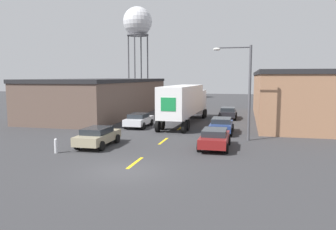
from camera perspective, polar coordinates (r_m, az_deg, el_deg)
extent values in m
plane|color=#333335|center=(17.26, -7.58, -9.62)|extent=(160.00, 160.00, 0.00)
cube|color=gold|center=(18.74, -5.76, -8.27)|extent=(0.20, 2.56, 0.01)
cube|color=gold|center=(24.81, -0.82, -4.55)|extent=(0.20, 2.56, 0.01)
cube|color=gold|center=(31.04, 2.13, -2.29)|extent=(0.20, 2.56, 0.01)
cube|color=brown|center=(43.33, -10.90, 2.90)|extent=(9.48, 24.63, 4.18)
cube|color=#232326|center=(43.25, -10.97, 5.93)|extent=(9.68, 24.83, 0.40)
cube|color=#9E7051|center=(39.72, 22.82, 2.80)|extent=(10.76, 23.47, 5.05)
cube|color=#232326|center=(39.66, 23.00, 6.73)|extent=(10.96, 23.67, 0.40)
cube|color=silver|center=(39.22, 4.74, 2.33)|extent=(2.33, 2.74, 2.77)
cube|color=white|center=(32.47, 2.50, 2.60)|extent=(2.72, 10.54, 2.85)
cube|color=#198442|center=(27.40, 0.04, 1.86)|extent=(1.29, 0.08, 1.14)
cylinder|color=black|center=(39.48, 6.49, 0.32)|extent=(0.32, 1.02, 1.01)
cylinder|color=black|center=(39.91, 3.15, 0.42)|extent=(0.32, 1.02, 1.01)
cylinder|color=black|center=(38.43, 6.25, 0.15)|extent=(0.32, 1.02, 1.01)
cylinder|color=black|center=(38.87, 2.82, 0.25)|extent=(0.32, 1.02, 1.01)
cylinder|color=black|center=(29.49, 3.39, -1.78)|extent=(0.32, 1.02, 1.01)
cylinder|color=black|center=(30.07, -1.01, -1.61)|extent=(0.32, 1.02, 1.01)
cylinder|color=black|center=(28.14, 2.79, -2.19)|extent=(0.32, 1.02, 1.01)
cylinder|color=black|center=(28.74, -1.80, -2.00)|extent=(0.32, 1.02, 1.01)
cube|color=silver|center=(31.69, -5.09, -0.99)|extent=(1.77, 4.27, 0.61)
cube|color=#23282D|center=(31.51, -5.18, -0.11)|extent=(1.56, 2.22, 0.41)
cylinder|color=black|center=(32.72, -2.88, -1.27)|extent=(0.22, 0.65, 0.65)
cylinder|color=black|center=(33.26, -5.81, -1.17)|extent=(0.22, 0.65, 0.65)
cylinder|color=black|center=(30.22, -4.29, -1.94)|extent=(0.22, 0.65, 0.65)
cylinder|color=black|center=(30.80, -7.43, -1.81)|extent=(0.22, 0.65, 0.65)
cube|color=tan|center=(23.44, -12.10, -3.81)|extent=(1.77, 4.27, 0.61)
cube|color=#23282D|center=(23.24, -12.27, -2.64)|extent=(1.56, 2.22, 0.41)
cylinder|color=black|center=(24.33, -8.85, -4.09)|extent=(0.22, 0.65, 0.65)
cylinder|color=black|center=(25.05, -12.61, -3.86)|extent=(0.22, 0.65, 0.65)
cylinder|color=black|center=(21.95, -11.48, -5.31)|extent=(0.22, 0.65, 0.65)
cylinder|color=black|center=(22.74, -15.54, -5.00)|extent=(0.22, 0.65, 0.65)
cube|color=black|center=(38.58, 10.40, 0.29)|extent=(1.77, 4.27, 0.61)
cube|color=#23282D|center=(38.40, 10.40, 1.01)|extent=(1.56, 2.22, 0.41)
cylinder|color=black|center=(39.89, 11.76, 0.02)|extent=(0.22, 0.65, 0.65)
cylinder|color=black|center=(39.98, 9.23, 0.09)|extent=(0.22, 0.65, 0.65)
cylinder|color=black|center=(37.26, 11.64, -0.43)|extent=(0.22, 0.65, 0.65)
cylinder|color=black|center=(37.36, 8.92, -0.36)|extent=(0.22, 0.65, 0.65)
cube|color=navy|center=(28.53, 9.29, -1.90)|extent=(1.77, 4.27, 0.61)
cube|color=#23282D|center=(28.33, 9.29, -0.93)|extent=(1.56, 2.22, 0.41)
cylinder|color=black|center=(29.84, 11.16, -2.16)|extent=(0.22, 0.65, 0.65)
cylinder|color=black|center=(29.95, 7.78, -2.06)|extent=(0.22, 0.65, 0.65)
cylinder|color=black|center=(27.22, 10.94, -2.99)|extent=(0.22, 0.65, 0.65)
cylinder|color=black|center=(27.35, 7.23, -2.87)|extent=(0.22, 0.65, 0.65)
cube|color=maroon|center=(22.43, 8.13, -4.20)|extent=(1.77, 4.27, 0.61)
cube|color=#23282D|center=(22.22, 8.12, -2.98)|extent=(1.56, 2.22, 0.41)
cylinder|color=black|center=(23.73, 10.55, -4.39)|extent=(0.22, 0.65, 0.65)
cylinder|color=black|center=(23.88, 6.30, -4.25)|extent=(0.22, 0.65, 0.65)
cylinder|color=black|center=(21.14, 10.18, -5.74)|extent=(0.22, 0.65, 0.65)
cylinder|color=black|center=(21.30, 5.40, -5.57)|extent=(0.22, 0.65, 0.65)
cylinder|color=#47474C|center=(71.34, -3.57, 8.36)|extent=(0.28, 0.28, 13.98)
cylinder|color=#47474C|center=(74.06, -4.69, 8.29)|extent=(0.28, 0.28, 13.98)
cylinder|color=#47474C|center=(72.72, -6.87, 8.29)|extent=(0.28, 0.28, 13.98)
cylinder|color=#47474C|center=(69.95, -5.81, 8.37)|extent=(0.28, 0.28, 13.98)
cylinder|color=#4C4C51|center=(72.52, -5.29, 13.70)|extent=(4.62, 4.62, 0.30)
sphere|color=silver|center=(72.93, -5.32, 15.91)|extent=(6.19, 6.19, 6.19)
cylinder|color=#4C4C51|center=(25.37, 14.02, 3.65)|extent=(0.20, 0.20, 7.17)
cylinder|color=#4C4C51|center=(25.46, 11.37, 11.46)|extent=(2.50, 0.11, 0.11)
ellipsoid|color=silver|center=(25.53, 8.51, 11.28)|extent=(0.56, 0.32, 0.22)
cylinder|color=silver|center=(22.06, -18.91, -5.29)|extent=(0.22, 0.22, 0.79)
sphere|color=silver|center=(21.97, -18.96, -4.13)|extent=(0.20, 0.20, 0.20)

